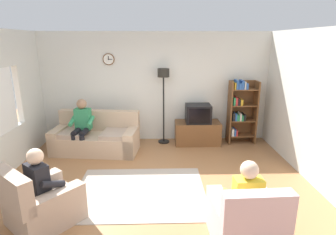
# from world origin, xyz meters

# --- Properties ---
(ground_plane) EXTENTS (12.00, 12.00, 0.00)m
(ground_plane) POSITION_xyz_m (0.00, 0.00, 0.00)
(ground_plane) COLOR #9E6B42
(back_wall_assembly) EXTENTS (6.20, 0.17, 2.70)m
(back_wall_assembly) POSITION_xyz_m (-0.00, 2.66, 1.35)
(back_wall_assembly) COLOR silver
(back_wall_assembly) RESTS_ON ground_plane
(right_wall) EXTENTS (0.12, 5.80, 2.70)m
(right_wall) POSITION_xyz_m (2.86, 0.00, 1.35)
(right_wall) COLOR silver
(right_wall) RESTS_ON ground_plane
(couch) EXTENTS (1.98, 1.08, 0.90)m
(couch) POSITION_xyz_m (-1.37, 1.83, 0.31)
(couch) COLOR tan
(couch) RESTS_ON ground_plane
(tv_stand) EXTENTS (1.10, 0.56, 0.56)m
(tv_stand) POSITION_xyz_m (1.03, 2.25, 0.28)
(tv_stand) COLOR brown
(tv_stand) RESTS_ON ground_plane
(tv) EXTENTS (0.60, 0.49, 0.44)m
(tv) POSITION_xyz_m (1.03, 2.23, 0.78)
(tv) COLOR black
(tv) RESTS_ON tv_stand
(bookshelf) EXTENTS (0.68, 0.36, 1.59)m
(bookshelf) POSITION_xyz_m (2.08, 2.32, 0.84)
(bookshelf) COLOR brown
(bookshelf) RESTS_ON ground_plane
(floor_lamp) EXTENTS (0.28, 0.28, 1.85)m
(floor_lamp) POSITION_xyz_m (0.19, 2.35, 1.45)
(floor_lamp) COLOR black
(floor_lamp) RESTS_ON ground_plane
(armchair_near_window) EXTENTS (1.18, 1.19, 0.90)m
(armchair_near_window) POSITION_xyz_m (-1.55, -0.79, 0.29)
(armchair_near_window) COLOR tan
(armchair_near_window) RESTS_ON ground_plane
(armchair_near_bookshelf) EXTENTS (0.83, 0.91, 0.90)m
(armchair_near_bookshelf) POSITION_xyz_m (1.16, -1.25, 0.29)
(armchair_near_bookshelf) COLOR beige
(armchair_near_bookshelf) RESTS_ON ground_plane
(area_rug) EXTENTS (2.20, 1.70, 0.01)m
(area_rug) POSITION_xyz_m (-0.25, -0.02, 0.01)
(area_rug) COLOR #AD9E8E
(area_rug) RESTS_ON ground_plane
(person_on_couch) EXTENTS (0.54, 0.57, 1.24)m
(person_on_couch) POSITION_xyz_m (-1.64, 1.72, 0.70)
(person_on_couch) COLOR #338C59
(person_on_couch) RESTS_ON ground_plane
(person_in_left_armchair) EXTENTS (0.63, 0.64, 1.12)m
(person_in_left_armchair) POSITION_xyz_m (-1.49, -0.72, 0.60)
(person_in_left_armchair) COLOR black
(person_in_left_armchair) RESTS_ON ground_plane
(person_in_right_armchair) EXTENTS (0.52, 0.55, 1.12)m
(person_in_right_armchair) POSITION_xyz_m (1.16, -1.16, 0.60)
(person_in_right_armchair) COLOR yellow
(person_in_right_armchair) RESTS_ON ground_plane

